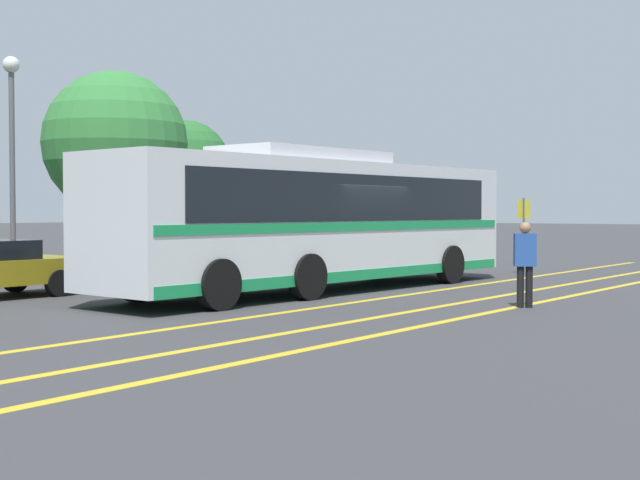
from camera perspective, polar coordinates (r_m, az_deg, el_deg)
name	(u,v)px	position (r m, az deg, el deg)	size (l,w,h in m)	color
ground_plane	(344,290)	(21.37, 1.58, -3.25)	(220.00, 220.00, 0.00)	#38383A
lane_strip_0	(398,296)	(20.01, 5.04, -3.59)	(0.20, 32.41, 0.01)	gold
lane_strip_1	(471,301)	(19.11, 9.66, -3.87)	(0.20, 32.41, 0.01)	gold
lane_strip_2	(527,305)	(18.57, 13.12, -4.06)	(0.20, 32.41, 0.01)	gold
curb_strip	(142,276)	(25.52, -11.33, -2.28)	(40.41, 0.36, 0.15)	#99999E
transit_bus	(320,218)	(21.16, -0.02, 1.41)	(12.83, 3.24, 3.33)	silver
parked_car_2	(157,257)	(24.21, -10.41, -1.07)	(4.06, 1.98, 1.34)	#9E9EA3
pedestrian_0	(525,259)	(17.97, 12.98, -1.20)	(0.42, 0.47, 1.69)	black
bus_stop_sign	(524,226)	(27.29, 12.92, 0.87)	(0.07, 0.40, 2.29)	#59595E
street_lamp	(12,131)	(24.25, -19.12, 6.61)	(0.43, 0.43, 5.85)	#59595E
tree_0	(185,165)	(32.24, -8.62, 4.75)	(3.21, 3.21, 5.15)	#513823
tree_2	(115,144)	(28.61, -12.98, 6.03)	(4.49, 4.49, 6.26)	#513823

